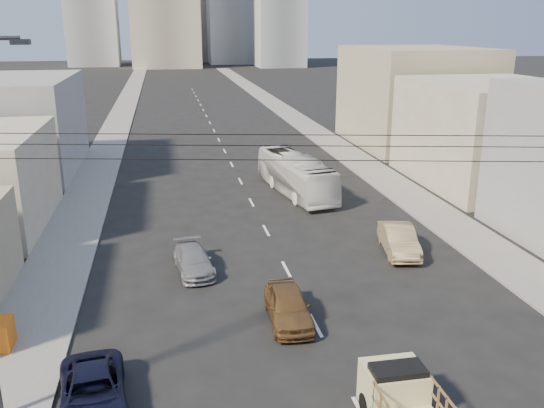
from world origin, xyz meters
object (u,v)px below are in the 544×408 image
object	(u,v)px
navy_pickup	(93,393)
sedan_brown	(288,306)
sedan_tan	(399,240)
sedan_grey	(193,260)
flatbed_pickup	(408,406)
city_bus	(296,175)

from	to	relation	value
navy_pickup	sedan_brown	xyz separation A→B (m)	(7.54, 4.65, 0.08)
sedan_tan	sedan_grey	bearing A→B (deg)	-167.06
flatbed_pickup	sedan_tan	bearing A→B (deg)	68.34
navy_pickup	city_bus	xyz separation A→B (m)	(12.23, 23.73, 0.82)
sedan_grey	sedan_tan	bearing A→B (deg)	-3.97
sedan_tan	sedan_brown	bearing A→B (deg)	-129.42
city_bus	sedan_brown	xyz separation A→B (m)	(-4.69, -19.08, -0.74)
sedan_brown	navy_pickup	bearing A→B (deg)	-146.10
sedan_brown	sedan_grey	size ratio (longest dim) A/B	1.02
flatbed_pickup	sedan_brown	bearing A→B (deg)	104.71
sedan_brown	sedan_tan	world-z (taller)	sedan_tan
sedan_brown	city_bus	bearing A→B (deg)	78.42
sedan_grey	flatbed_pickup	bearing A→B (deg)	-73.94
navy_pickup	city_bus	size ratio (longest dim) A/B	0.44
sedan_grey	sedan_brown	bearing A→B (deg)	-64.97
navy_pickup	sedan_tan	world-z (taller)	sedan_tan
city_bus	sedan_tan	xyz separation A→B (m)	(2.99, -12.59, -0.70)
navy_pickup	sedan_brown	world-z (taller)	sedan_brown
flatbed_pickup	city_bus	xyz separation A→B (m)	(2.66, 26.83, 0.37)
navy_pickup	city_bus	world-z (taller)	city_bus
flatbed_pickup	city_bus	bearing A→B (deg)	84.34
navy_pickup	sedan_brown	distance (m)	8.85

